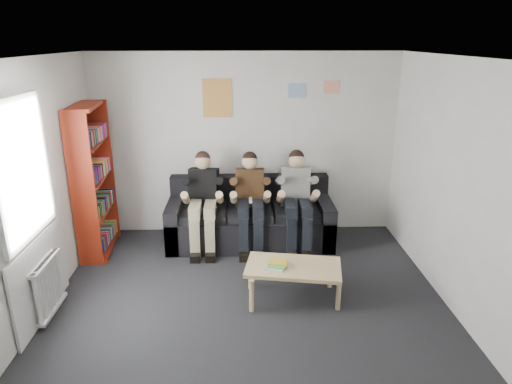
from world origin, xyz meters
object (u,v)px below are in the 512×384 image
at_px(person_left, 203,202).
at_px(person_middle, 250,202).
at_px(person_right, 297,201).
at_px(sofa, 250,220).
at_px(bookshelf, 94,181).
at_px(coffee_table, 293,270).

relative_size(person_left, person_middle, 1.01).
bearing_deg(person_right, sofa, 167.72).
xyz_separation_m(sofa, person_right, (0.66, -0.21, 0.37)).
xyz_separation_m(bookshelf, person_right, (2.78, 0.04, -0.34)).
xyz_separation_m(sofa, bookshelf, (-2.12, -0.25, 0.70)).
distance_m(person_middle, person_right, 0.66).
relative_size(sofa, person_right, 1.71).
xyz_separation_m(person_left, person_middle, (0.66, 0.00, -0.00)).
distance_m(bookshelf, person_left, 1.50).
bearing_deg(bookshelf, person_right, -4.54).
distance_m(coffee_table, person_left, 1.83).
distance_m(sofa, person_middle, 0.42).
height_order(sofa, person_left, person_left).
height_order(sofa, person_right, person_right).
xyz_separation_m(sofa, coffee_table, (0.46, -1.62, 0.05)).
xyz_separation_m(person_middle, person_right, (0.66, -0.00, 0.01)).
bearing_deg(person_left, coffee_table, -43.78).
bearing_deg(person_middle, person_right, 2.96).
distance_m(coffee_table, person_right, 1.46).
relative_size(coffee_table, person_middle, 0.78).
relative_size(sofa, person_middle, 1.73).
xyz_separation_m(coffee_table, person_middle, (-0.46, 1.41, 0.31)).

